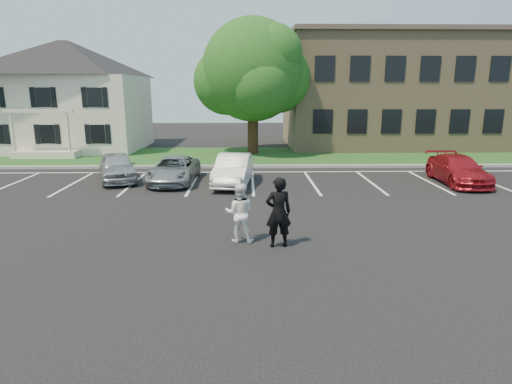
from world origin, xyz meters
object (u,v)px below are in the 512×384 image
at_px(man_white_shirt, 239,213).
at_px(car_red_compact, 458,170).
at_px(car_white_sedan, 233,170).
at_px(car_silver_minivan, 174,170).
at_px(house, 69,96).
at_px(tree, 254,73).
at_px(man_black_suit, 278,212).
at_px(office_building, 431,91).
at_px(car_silver_west, 117,167).

xyz_separation_m(man_white_shirt, car_red_compact, (10.08, 7.70, -0.22)).
xyz_separation_m(car_white_sedan, car_red_compact, (10.48, 0.04, -0.05)).
bearing_deg(car_silver_minivan, house, 130.63).
height_order(tree, car_white_sedan, tree).
bearing_deg(tree, car_red_compact, -45.09).
xyz_separation_m(house, car_silver_minivan, (9.28, -11.76, -3.23)).
relative_size(house, man_black_suit, 5.18).
relative_size(man_white_shirt, car_silver_minivan, 0.40).
bearing_deg(office_building, man_black_suit, -120.98).
relative_size(tree, man_white_shirt, 5.10).
bearing_deg(car_silver_west, car_red_compact, -23.21).
bearing_deg(house, car_silver_west, -60.09).
xyz_separation_m(man_white_shirt, car_white_sedan, (-0.40, 7.66, -0.17)).
bearing_deg(man_black_suit, car_white_sedan, -87.43).
height_order(office_building, man_white_shirt, office_building).
distance_m(office_building, man_black_suit, 26.24).
relative_size(office_building, man_white_shirt, 12.99).
distance_m(man_white_shirt, car_silver_west, 10.49).
xyz_separation_m(office_building, man_black_suit, (-13.41, -22.34, -3.16)).
relative_size(office_building, car_silver_minivan, 5.17).
height_order(car_white_sedan, car_red_compact, car_white_sedan).
relative_size(tree, car_silver_west, 2.21).
bearing_deg(man_white_shirt, man_black_suit, 163.88).
xyz_separation_m(tree, car_white_sedan, (-1.12, -9.43, -4.65)).
bearing_deg(office_building, house, -175.72).
distance_m(car_silver_west, car_red_compact, 16.11).
height_order(man_black_suit, car_white_sedan, man_black_suit).
height_order(man_white_shirt, car_red_compact, man_white_shirt).
xyz_separation_m(man_black_suit, man_white_shirt, (-1.08, 0.42, -0.13)).
xyz_separation_m(house, man_white_shirt, (12.51, -19.90, -2.97)).
height_order(man_white_shirt, car_silver_minivan, man_white_shirt).
xyz_separation_m(man_black_suit, car_silver_west, (-7.09, 9.02, -0.32)).
xyz_separation_m(house, tree, (13.23, -2.81, 1.52)).
bearing_deg(office_building, car_silver_west, -146.98).
relative_size(house, man_white_shirt, 5.97).
bearing_deg(tree, car_silver_west, -128.40).
xyz_separation_m(tree, man_white_shirt, (-0.72, -17.09, -4.49)).
bearing_deg(house, car_silver_minivan, -51.71).
height_order(house, car_silver_west, house).
height_order(house, tree, tree).
bearing_deg(office_building, man_white_shirt, -123.47).
xyz_separation_m(tree, car_red_compact, (9.36, -9.39, -4.71)).
height_order(car_silver_west, car_white_sedan, car_white_sedan).
relative_size(house, car_red_compact, 2.33).
bearing_deg(car_silver_minivan, office_building, 40.23).
xyz_separation_m(car_silver_west, car_white_sedan, (5.61, -0.94, 0.02)).
xyz_separation_m(office_building, car_white_sedan, (-14.89, -14.26, -3.46)).
distance_m(tree, car_red_compact, 14.07).
distance_m(office_building, car_white_sedan, 20.91).
bearing_deg(car_white_sedan, tree, 89.23).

